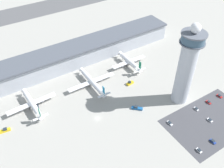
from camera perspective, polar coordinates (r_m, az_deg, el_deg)
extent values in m
plane|color=#9E9B93|center=(180.50, -3.34, -7.85)|extent=(1000.00, 1000.00, 0.00)
cube|color=#A3A8B2|center=(224.20, -12.38, 5.11)|extent=(229.09, 22.00, 15.70)
cube|color=#4C515B|center=(219.40, -12.70, 6.94)|extent=(229.09, 25.00, 1.60)
cube|color=#515154|center=(338.88, -20.96, 14.65)|extent=(343.64, 44.00, 0.01)
cylinder|color=#ADB2BC|center=(184.77, 16.29, 2.31)|extent=(12.08, 12.08, 50.29)
cylinder|color=#565B66|center=(170.76, 17.88, 9.02)|extent=(16.90, 16.90, 0.80)
cylinder|color=#334C60|center=(169.22, 18.10, 9.93)|extent=(15.55, 15.55, 5.53)
cylinder|color=#565B66|center=(167.67, 18.33, 10.88)|extent=(16.90, 16.90, 1.00)
sphere|color=white|center=(165.90, 18.61, 12.03)|extent=(6.74, 6.74, 6.74)
cube|color=#424247|center=(191.85, 21.53, -7.82)|extent=(64.00, 40.00, 0.01)
cylinder|color=white|center=(193.31, -17.85, -4.20)|extent=(5.07, 26.55, 3.95)
cone|color=white|center=(204.43, -19.33, -1.71)|extent=(4.10, 3.72, 3.95)
cone|color=white|center=(182.34, -16.11, -7.09)|extent=(3.75, 4.89, 3.56)
cube|color=white|center=(194.16, -17.87, -4.25)|extent=(37.62, 5.99, 0.44)
cylinder|color=#A8A8B2|center=(194.83, -20.02, -5.21)|extent=(2.36, 4.44, 2.17)
cylinder|color=#A8A8B2|center=(196.87, -15.80, -3.44)|extent=(2.36, 4.44, 2.17)
cube|color=#14704C|center=(178.03, -16.30, -6.17)|extent=(0.42, 2.81, 6.32)
cube|color=white|center=(181.13, -15.98, -7.28)|extent=(11.14, 2.47, 0.24)
cylinder|color=black|center=(204.35, -18.85, -2.87)|extent=(0.28, 0.28, 2.69)
cylinder|color=black|center=(195.76, -16.89, -4.62)|extent=(0.28, 0.28, 2.69)
cylinder|color=black|center=(195.04, -18.37, -5.25)|extent=(0.28, 0.28, 2.69)
cylinder|color=silver|center=(203.87, -4.62, 0.57)|extent=(3.91, 31.16, 3.89)
cone|color=silver|center=(216.12, -6.83, 3.08)|extent=(3.89, 3.50, 3.89)
cone|color=silver|center=(192.02, -2.04, -2.35)|extent=(3.50, 4.67, 3.50)
cube|color=silver|center=(204.73, -4.69, 0.52)|extent=(41.83, 4.43, 0.44)
cylinder|color=#A8A8B2|center=(203.41, -6.98, -0.44)|extent=(2.14, 4.28, 2.14)
cylinder|color=#A8A8B2|center=(209.28, -2.70, 1.26)|extent=(2.14, 4.28, 2.14)
cube|color=#197FB2|center=(188.00, -1.93, -1.39)|extent=(0.30, 2.80, 6.23)
cube|color=silver|center=(190.91, -1.84, -2.50)|extent=(10.90, 2.01, 0.24)
cylinder|color=black|center=(215.83, -6.41, 2.05)|extent=(0.28, 0.28, 2.09)
cylinder|color=black|center=(206.62, -3.89, 0.17)|extent=(0.28, 0.28, 2.09)
cylinder|color=black|center=(204.79, -5.22, -0.36)|extent=(0.28, 0.28, 2.09)
cylinder|color=white|center=(225.17, 3.97, 5.20)|extent=(4.31, 23.70, 4.20)
cone|color=white|center=(234.33, 2.03, 6.87)|extent=(4.22, 3.80, 4.20)
cone|color=white|center=(216.10, 6.16, 3.31)|extent=(3.81, 5.06, 3.78)
cube|color=white|center=(225.90, 3.89, 5.11)|extent=(34.32, 4.56, 0.44)
cylinder|color=#A8A8B2|center=(223.90, 2.21, 4.41)|extent=(2.33, 4.64, 2.31)
cylinder|color=#A8A8B2|center=(230.87, 5.20, 5.52)|extent=(2.33, 4.64, 2.31)
cube|color=#14704C|center=(212.21, 6.42, 4.33)|extent=(0.31, 2.80, 6.73)
cube|color=white|center=(214.98, 6.39, 3.20)|extent=(11.78, 2.05, 0.24)
cylinder|color=black|center=(234.12, 2.43, 5.83)|extent=(0.28, 0.28, 2.44)
cylinder|color=black|center=(228.35, 4.58, 4.71)|extent=(0.28, 0.28, 2.44)
cylinder|color=black|center=(225.49, 3.36, 4.25)|extent=(0.28, 0.28, 2.44)
cube|color=black|center=(195.15, -16.73, -5.30)|extent=(3.91, 6.13, 0.12)
cube|color=#2D333D|center=(194.70, -16.77, -5.16)|extent=(4.30, 7.20, 1.43)
cube|color=#232D38|center=(193.31, -16.83, -5.03)|extent=(2.74, 2.56, 1.17)
cube|color=black|center=(187.51, -23.37, -9.92)|extent=(7.25, 3.15, 0.12)
cube|color=gold|center=(187.03, -23.42, -9.79)|extent=(8.58, 3.42, 1.44)
cube|color=#232D38|center=(185.99, -23.28, -9.47)|extent=(2.76, 2.36, 1.18)
cube|color=black|center=(207.57, 4.16, 0.02)|extent=(5.34, 2.93, 0.12)
cube|color=gold|center=(207.08, 4.17, 0.18)|extent=(6.33, 3.12, 1.64)
cube|color=#232D38|center=(205.79, 4.06, 0.43)|extent=(2.04, 2.42, 1.34)
cube|color=black|center=(187.35, 5.74, -5.68)|extent=(6.45, 6.44, 0.12)
cube|color=#195699|center=(186.86, 5.75, -5.53)|extent=(7.45, 7.44, 1.48)
cube|color=#232D38|center=(185.94, 5.52, -5.21)|extent=(3.15, 3.15, 1.21)
cube|color=black|center=(181.58, 13.05, -8.79)|extent=(1.75, 3.99, 0.12)
cube|color=silver|center=(181.35, 13.06, -8.73)|extent=(1.83, 4.75, 0.75)
cube|color=#232D38|center=(180.89, 13.07, -8.57)|extent=(1.60, 2.62, 0.61)
cube|color=black|center=(179.93, 22.01, -12.16)|extent=(1.96, 3.64, 0.12)
cube|color=navy|center=(179.67, 22.04, -12.10)|extent=(2.07, 4.32, 0.82)
cube|color=#232D38|center=(179.14, 22.08, -11.93)|extent=(1.76, 2.40, 0.67)
cube|color=black|center=(196.41, 18.68, -5.48)|extent=(1.81, 3.45, 0.12)
cube|color=silver|center=(196.19, 18.70, -5.42)|extent=(1.91, 4.09, 0.75)
cube|color=#232D38|center=(195.69, 18.76, -5.30)|extent=(1.62, 2.28, 0.61)
cube|color=black|center=(191.77, 21.42, -7.79)|extent=(1.81, 3.57, 0.12)
cube|color=silver|center=(191.55, 21.44, -7.72)|extent=(1.89, 4.25, 0.75)
cube|color=#232D38|center=(191.03, 21.52, -7.60)|extent=(1.65, 2.34, 0.62)
cube|color=black|center=(172.49, 19.23, -14.23)|extent=(1.81, 3.41, 0.12)
cube|color=silver|center=(172.22, 19.25, -14.16)|extent=(1.89, 4.06, 0.82)
cube|color=#232D38|center=(171.61, 19.34, -14.04)|extent=(1.66, 2.24, 0.67)
cube|color=black|center=(204.65, 21.15, -4.01)|extent=(1.73, 3.53, 0.12)
cube|color=red|center=(204.40, 21.18, -3.93)|extent=(1.81, 4.20, 0.85)
cube|color=#232D38|center=(203.86, 21.25, -3.80)|extent=(1.58, 2.32, 0.70)
cube|color=black|center=(213.23, 23.32, -2.63)|extent=(1.94, 3.82, 0.12)
cube|color=red|center=(213.02, 23.35, -2.57)|extent=(2.04, 4.54, 0.78)
cube|color=#232D38|center=(212.60, 23.37, -2.41)|extent=(1.74, 2.52, 0.64)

